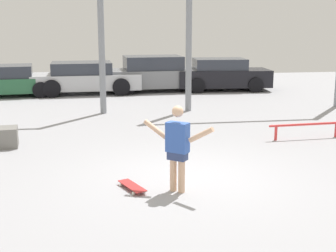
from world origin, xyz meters
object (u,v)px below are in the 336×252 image
(skateboarder, at_px, (178,145))
(grind_rail, at_px, (307,127))
(parked_car_green, at_px, (7,81))
(parked_car_silver, at_px, (85,78))
(parked_car_grey, at_px, (156,74))
(parked_car_black, at_px, (222,75))
(skateboard, at_px, (132,186))

(skateboarder, height_order, grind_rail, skateboarder)
(parked_car_green, height_order, parked_car_silver, parked_car_silver)
(grind_rail, bearing_deg, skateboarder, -140.24)
(parked_car_green, height_order, parked_car_grey, parked_car_grey)
(skateboarder, height_order, parked_car_green, skateboarder)
(parked_car_grey, bearing_deg, parked_car_green, -177.52)
(parked_car_black, bearing_deg, parked_car_grey, 179.14)
(skateboard, relative_size, parked_car_green, 0.18)
(skateboard, height_order, grind_rail, grind_rail)
(parked_car_silver, height_order, parked_car_grey, parked_car_grey)
(grind_rail, bearing_deg, parked_car_silver, 122.50)
(skateboard, height_order, parked_car_green, parked_car_green)
(parked_car_black, bearing_deg, skateboard, -108.28)
(skateboard, relative_size, grind_rail, 0.38)
(parked_car_black, bearing_deg, skateboarder, -104.74)
(skateboard, relative_size, parked_car_grey, 0.17)
(parked_car_grey, bearing_deg, grind_rail, -76.41)
(parked_car_green, bearing_deg, parked_car_black, -4.03)
(parked_car_green, height_order, parked_car_black, parked_car_black)
(skateboarder, relative_size, parked_car_silver, 0.34)
(grind_rail, xyz_separation_m, parked_car_black, (0.26, 8.90, 0.36))
(parked_car_grey, bearing_deg, skateboard, -101.89)
(parked_car_silver, bearing_deg, parked_car_black, -0.84)
(skateboard, bearing_deg, parked_car_silver, 162.52)
(skateboard, distance_m, parked_car_grey, 12.36)
(grind_rail, relative_size, parked_car_black, 0.49)
(grind_rail, height_order, parked_car_grey, parked_car_grey)
(parked_car_green, bearing_deg, skateboarder, -73.63)
(skateboarder, xyz_separation_m, parked_car_black, (4.15, 12.14, -0.17))
(parked_car_silver, relative_size, parked_car_grey, 0.99)
(skateboard, xyz_separation_m, parked_car_silver, (-0.96, 11.84, 0.58))
(skateboarder, distance_m, parked_car_green, 12.81)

